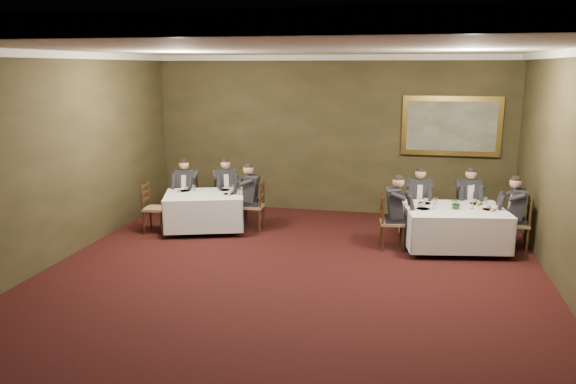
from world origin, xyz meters
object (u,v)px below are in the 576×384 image
at_px(chair_sec_endright, 253,216).
at_px(diner_main_backright, 468,210).
at_px(candlestick, 473,199).
at_px(diner_main_backleft, 419,209).
at_px(painting, 451,126).
at_px(diner_sec_endright, 253,205).
at_px(chair_sec_backright, 226,207).
at_px(table_main, 454,225).
at_px(centerpiece, 457,202).
at_px(diner_sec_backright, 225,197).
at_px(chair_main_backright, 467,221).
at_px(chair_main_endleft, 391,233).
at_px(diner_sec_backleft, 186,198).
at_px(chair_main_backleft, 418,220).
at_px(diner_main_endleft, 392,221).
at_px(chair_sec_endleft, 155,218).
at_px(chair_main_endright, 516,235).
at_px(diner_main_endright, 517,223).
at_px(chair_sec_backleft, 187,208).
at_px(table_second, 204,209).

bearing_deg(chair_sec_endright, diner_main_backright, -86.29).
height_order(chair_sec_endright, candlestick, candlestick).
distance_m(diner_main_backleft, painting, 2.16).
bearing_deg(diner_sec_endright, chair_sec_backright, 49.74).
bearing_deg(chair_sec_endright, diner_main_backleft, -87.06).
relative_size(table_main, centerpiece, 7.92).
relative_size(diner_sec_backright, diner_sec_endright, 1.00).
relative_size(chair_main_backright, diner_sec_endright, 0.74).
bearing_deg(chair_main_endleft, diner_sec_backleft, -109.98).
height_order(diner_sec_endright, painting, painting).
bearing_deg(chair_sec_backright, chair_main_backleft, 147.59).
xyz_separation_m(chair_main_backright, chair_sec_backright, (-5.00, 0.06, 0.00)).
relative_size(chair_main_endleft, diner_main_endleft, 0.74).
bearing_deg(diner_sec_endright, chair_sec_endleft, 104.73).
bearing_deg(diner_sec_backright, diner_main_backleft, 147.56).
relative_size(chair_main_endright, diner_main_endright, 0.74).
relative_size(table_main, candlestick, 4.35).
bearing_deg(diner_main_endright, diner_sec_backright, 85.84).
height_order(diner_sec_endright, chair_sec_endleft, diner_sec_endright).
relative_size(chair_main_backleft, chair_sec_endright, 1.00).
bearing_deg(chair_sec_backleft, chair_main_endright, 169.77).
relative_size(diner_main_backleft, diner_sec_backleft, 1.00).
bearing_deg(table_main, diner_sec_backleft, 171.94).
bearing_deg(diner_main_backleft, diner_sec_backleft, -0.83).
relative_size(chair_sec_endright, chair_sec_endleft, 1.00).
relative_size(table_main, diner_main_endright, 1.47).
bearing_deg(candlestick, chair_main_backright, 88.68).
distance_m(diner_sec_backright, chair_sec_endright, 1.00).
xyz_separation_m(diner_main_endright, diner_sec_backright, (-5.77, 0.85, 0.00)).
distance_m(chair_main_backright, centerpiece, 1.24).
bearing_deg(chair_sec_endright, chair_main_backright, -86.13).
relative_size(diner_sec_backleft, chair_sec_backright, 1.35).
bearing_deg(chair_sec_backright, diner_sec_endright, 113.66).
xyz_separation_m(table_second, diner_sec_backright, (0.15, 0.88, 0.06)).
distance_m(diner_sec_backleft, diner_sec_backright, 0.83).
bearing_deg(centerpiece, diner_main_endright, 12.53).
xyz_separation_m(chair_sec_backleft, centerpiece, (5.48, -0.84, 0.61)).
bearing_deg(chair_main_endleft, chair_sec_endleft, -98.05).
distance_m(diner_main_endleft, diner_sec_backleft, 4.47).
bearing_deg(diner_sec_endright, diner_main_endleft, -106.06).
bearing_deg(diner_sec_backleft, candlestick, 167.81).
relative_size(diner_sec_backright, candlestick, 2.96).
relative_size(diner_main_endright, chair_sec_backleft, 1.35).
relative_size(diner_main_backleft, diner_sec_backright, 1.00).
bearing_deg(painting, diner_sec_backright, -165.50).
xyz_separation_m(table_main, diner_sec_backright, (-4.67, 1.03, 0.06)).
distance_m(table_second, chair_main_backright, 5.21).
height_order(chair_main_endright, chair_sec_backright, same).
xyz_separation_m(diner_main_backleft, diner_main_backright, (0.94, 0.16, 0.00)).
relative_size(chair_sec_backleft, chair_sec_backright, 1.00).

